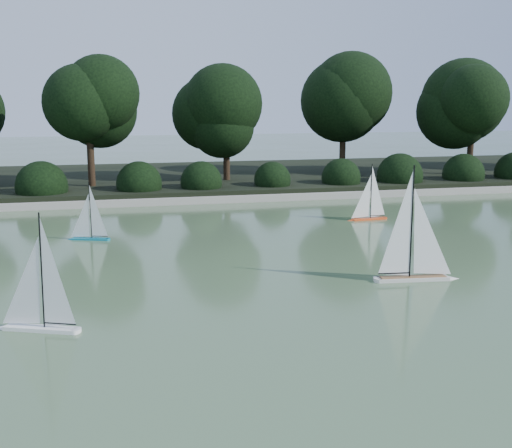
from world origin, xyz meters
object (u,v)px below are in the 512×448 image
at_px(sailboat_white_a, 33,311).
at_px(sailboat_white_b, 420,262).
at_px(sailboat_teal, 87,230).
at_px(sailboat_orange, 366,211).

height_order(sailboat_white_a, sailboat_white_b, sailboat_white_b).
bearing_deg(sailboat_white_b, sailboat_teal, 141.38).
bearing_deg(sailboat_teal, sailboat_white_b, -38.62).
distance_m(sailboat_white_a, sailboat_teal, 5.08).
xyz_separation_m(sailboat_white_a, sailboat_orange, (6.73, 5.78, -0.03)).
distance_m(sailboat_white_a, sailboat_white_b, 5.70).
distance_m(sailboat_white_b, sailboat_teal, 6.59).
xyz_separation_m(sailboat_orange, sailboat_teal, (-6.25, -0.72, -0.02)).
bearing_deg(sailboat_teal, sailboat_orange, 6.60).
xyz_separation_m(sailboat_white_b, sailboat_teal, (-5.15, 4.11, -0.10)).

